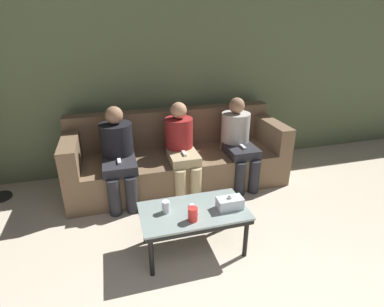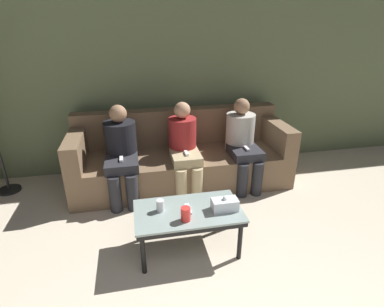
% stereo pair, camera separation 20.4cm
% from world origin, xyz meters
% --- Properties ---
extents(wall_back, '(12.00, 0.06, 2.60)m').
position_xyz_m(wall_back, '(0.00, 3.81, 1.30)').
color(wall_back, '#60704C').
rests_on(wall_back, ground_plane).
extents(couch, '(2.61, 0.90, 0.87)m').
position_xyz_m(couch, '(0.00, 3.30, 0.31)').
color(couch, brown).
rests_on(couch, ground_plane).
extents(coffee_table, '(0.91, 0.51, 0.41)m').
position_xyz_m(coffee_table, '(-0.16, 2.00, 0.37)').
color(coffee_table, '#8C9E99').
rests_on(coffee_table, ground_plane).
extents(cup_near_left, '(0.08, 0.08, 0.12)m').
position_xyz_m(cup_near_left, '(-0.20, 1.87, 0.47)').
color(cup_near_left, red).
rests_on(cup_near_left, coffee_table).
extents(cup_near_right, '(0.07, 0.07, 0.10)m').
position_xyz_m(cup_near_right, '(-0.39, 2.04, 0.47)').
color(cup_near_right, silver).
rests_on(cup_near_right, coffee_table).
extents(tissue_box, '(0.22, 0.12, 0.13)m').
position_xyz_m(tissue_box, '(0.15, 1.95, 0.47)').
color(tissue_box, silver).
rests_on(tissue_box, coffee_table).
extents(game_remote, '(0.04, 0.15, 0.02)m').
position_xyz_m(game_remote, '(-0.16, 2.00, 0.42)').
color(game_remote, white).
rests_on(game_remote, coffee_table).
extents(seated_person_left_end, '(0.36, 0.68, 1.06)m').
position_xyz_m(seated_person_left_end, '(-0.72, 3.08, 0.57)').
color(seated_person_left_end, '#28282D').
rests_on(seated_person_left_end, ground_plane).
extents(seated_person_mid_left, '(0.33, 0.63, 1.05)m').
position_xyz_m(seated_person_mid_left, '(0.00, 3.08, 0.56)').
color(seated_person_mid_left, tan).
rests_on(seated_person_mid_left, ground_plane).
extents(seated_person_mid_right, '(0.35, 0.65, 1.06)m').
position_xyz_m(seated_person_mid_right, '(0.72, 3.09, 0.57)').
color(seated_person_mid_right, '#28282D').
rests_on(seated_person_mid_right, ground_plane).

